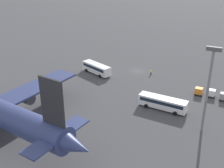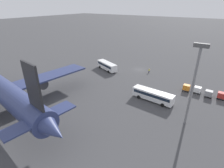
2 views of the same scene
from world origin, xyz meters
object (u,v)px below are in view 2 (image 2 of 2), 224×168
Objects in this scene: worker_person at (149,71)px; cargo_cart_white at (198,90)px; cargo_cart_red at (221,95)px; cargo_cart_grey at (209,93)px; shuttle_bus_near at (107,65)px; cargo_cart_orange at (186,88)px; shuttle_bus_far at (153,95)px.

cargo_cart_white reaches higher than worker_person.
cargo_cart_grey is (3.14, 0.73, 0.00)m from cargo_cart_red.
cargo_cart_red is (-25.20, 7.92, 0.32)m from worker_person.
shuttle_bus_near is at bearing -2.29° from cargo_cart_red.
worker_person is at bearing -21.39° from cargo_cart_grey.
shuttle_bus_near is 31.57m from cargo_cart_orange.
cargo_cart_grey is (-22.06, 8.64, 0.32)m from worker_person.
cargo_cart_orange is at bearing 152.65° from worker_person.
shuttle_bus_far reaches higher than cargo_cart_orange.
cargo_cart_white is (6.28, -0.08, 0.00)m from cargo_cart_red.
cargo_cart_grey is at bearing 175.64° from cargo_cart_orange.
cargo_cart_white is (3.14, -0.81, 0.00)m from cargo_cart_grey.
worker_person is (-15.73, -6.28, -1.00)m from shuttle_bus_near.
cargo_cart_orange is (6.28, -0.48, 0.00)m from cargo_cart_grey.
shuttle_bus_far is at bearing 50.54° from cargo_cart_white.
cargo_cart_white is at bearing -174.07° from cargo_cart_orange.
worker_person is at bearing -136.47° from shuttle_bus_near.
cargo_cart_grey is 3.24m from cargo_cart_white.
worker_person is at bearing -60.72° from shuttle_bus_far.
shuttle_bus_near is 0.93× the size of shuttle_bus_far.
worker_person is 20.48m from cargo_cart_white.
cargo_cart_orange is at bearing 1.49° from cargo_cart_red.
cargo_cart_white is at bearing -125.51° from shuttle_bus_far.
cargo_cart_orange is at bearing 5.93° from cargo_cart_white.
worker_person is 0.84× the size of cargo_cart_orange.
worker_person is 26.42m from cargo_cart_red.
cargo_cart_orange is at bearing -115.79° from shuttle_bus_far.
cargo_cart_orange is (-31.51, 1.88, -0.67)m from shuttle_bus_near.
shuttle_bus_far is at bearing 40.49° from cargo_cart_grey.
cargo_cart_grey is at bearing -135.56° from shuttle_bus_far.
cargo_cart_grey is (-12.80, -10.93, -0.62)m from shuttle_bus_far.
shuttle_bus_near is 5.31× the size of cargo_cart_white.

